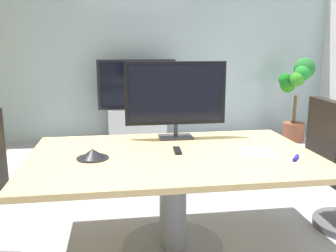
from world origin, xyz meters
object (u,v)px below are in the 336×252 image
(tv_monitor, at_px, (176,95))
(remote_control, at_px, (177,150))
(conference_table, at_px, (173,176))
(potted_plant, at_px, (297,91))
(conference_phone, at_px, (93,154))
(wall_display_unit, at_px, (137,115))

(tv_monitor, xyz_separation_m, remote_control, (-0.06, -0.42, -0.35))
(tv_monitor, bearing_deg, conference_table, -101.71)
(potted_plant, bearing_deg, conference_phone, -135.76)
(tv_monitor, xyz_separation_m, potted_plant, (2.36, 2.44, -0.28))
(conference_table, bearing_deg, tv_monitor, 78.29)
(tv_monitor, relative_size, remote_control, 4.94)
(wall_display_unit, relative_size, conference_phone, 5.95)
(conference_phone, relative_size, remote_control, 1.29)
(remote_control, bearing_deg, tv_monitor, 85.66)
(conference_table, relative_size, tv_monitor, 2.42)
(wall_display_unit, xyz_separation_m, remote_control, (0.10, -3.12, 0.31))
(conference_table, relative_size, wall_display_unit, 1.55)
(conference_table, distance_m, remote_control, 0.19)
(wall_display_unit, distance_m, remote_control, 3.13)
(conference_phone, bearing_deg, remote_control, 7.55)
(conference_table, bearing_deg, conference_phone, -176.64)
(remote_control, bearing_deg, potted_plant, 53.29)
(conference_table, xyz_separation_m, conference_phone, (-0.56, -0.03, 0.20))
(conference_table, height_order, tv_monitor, tv_monitor)
(potted_plant, height_order, conference_phone, potted_plant)
(tv_monitor, bearing_deg, wall_display_unit, 93.34)
(wall_display_unit, bearing_deg, potted_plant, -5.81)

